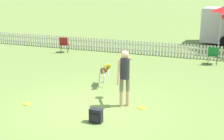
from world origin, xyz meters
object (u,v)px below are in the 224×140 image
(frisbee_near_dog, at_px, (27,104))
(backpack_on_grass, at_px, (96,116))
(frisbee_near_handler, at_px, (142,107))
(folding_chair_blue_left, at_px, (64,43))
(leaping_dog, at_px, (104,70))
(handler_person, at_px, (125,71))
(folding_chair_center, at_px, (213,54))

(frisbee_near_dog, height_order, backpack_on_grass, backpack_on_grass)
(frisbee_near_handler, distance_m, folding_chair_blue_left, 8.55)
(backpack_on_grass, height_order, folding_chair_blue_left, folding_chair_blue_left)
(backpack_on_grass, bearing_deg, frisbee_near_dog, 170.13)
(folding_chair_blue_left, bearing_deg, frisbee_near_handler, 115.59)
(frisbee_near_handler, distance_m, backpack_on_grass, 1.65)
(frisbee_near_dog, distance_m, folding_chair_blue_left, 7.53)
(folding_chair_blue_left, bearing_deg, frisbee_near_dog, 91.53)
(leaping_dog, relative_size, frisbee_near_handler, 3.94)
(handler_person, xyz_separation_m, folding_chair_blue_left, (-5.46, 6.07, -0.57))
(frisbee_near_handler, relative_size, backpack_on_grass, 0.63)
(frisbee_near_dog, bearing_deg, folding_chair_center, 55.27)
(leaping_dog, xyz_separation_m, backpack_on_grass, (0.97, -2.96, -0.39))
(handler_person, bearing_deg, frisbee_near_dog, 159.83)
(frisbee_near_dog, bearing_deg, frisbee_near_handler, 16.02)
(leaping_dog, distance_m, backpack_on_grass, 3.14)
(handler_person, height_order, folding_chair_blue_left, handler_person)
(backpack_on_grass, bearing_deg, folding_chair_center, 72.03)
(leaping_dog, xyz_separation_m, folding_chair_blue_left, (-4.17, 4.51, -0.07))
(leaping_dog, relative_size, folding_chair_center, 1.13)
(leaping_dog, xyz_separation_m, folding_chair_center, (3.43, 4.63, -0.08))
(leaping_dog, distance_m, frisbee_near_dog, 3.01)
(leaping_dog, xyz_separation_m, frisbee_near_handler, (1.83, -1.57, -0.56))
(leaping_dog, height_order, frisbee_near_handler, leaping_dog)
(frisbee_near_dog, xyz_separation_m, folding_chair_blue_left, (-2.65, 7.03, 0.49))
(frisbee_near_handler, bearing_deg, leaping_dog, 139.43)
(handler_person, xyz_separation_m, backpack_on_grass, (-0.32, -1.40, -0.88))
(frisbee_near_dog, xyz_separation_m, backpack_on_grass, (2.50, -0.43, 0.17))
(handler_person, bearing_deg, frisbee_near_handler, -39.15)
(leaping_dog, bearing_deg, backpack_on_grass, 69.01)
(backpack_on_grass, relative_size, folding_chair_center, 0.45)
(frisbee_near_handler, height_order, frisbee_near_dog, same)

